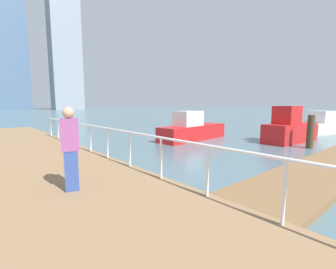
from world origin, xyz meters
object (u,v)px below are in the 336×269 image
Objects in this scene: moored_boat_1 at (192,130)px; moored_boat_4 at (322,125)px; pedestrian_2 at (70,147)px; moored_boat_3 at (289,129)px.

moored_boat_1 is 1.10× the size of moored_boat_4.
moored_boat_1 is at bearing 29.67° from pedestrian_2.
moored_boat_4 is (6.86, 0.24, -0.13)m from moored_boat_3.
pedestrian_2 is at bearing -150.33° from moored_boat_1.
moored_boat_1 is 11.47m from moored_boat_4.
moored_boat_1 is 10.74m from pedestrian_2.
moored_boat_1 is 3.05× the size of pedestrian_2.
moored_boat_4 is at bearing 3.01° from pedestrian_2.
moored_boat_1 is 5.88m from moored_boat_3.
moored_boat_3 is at bearing -49.87° from moored_boat_1.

